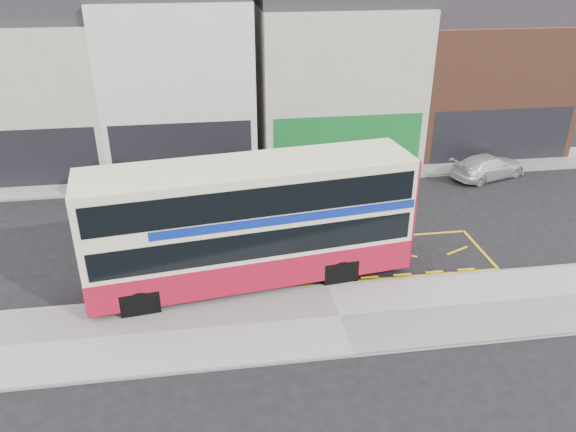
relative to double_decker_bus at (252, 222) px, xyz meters
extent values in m
plane|color=black|center=(2.71, -0.61, -2.50)|extent=(120.00, 120.00, 0.00)
cube|color=#A7A39E|center=(2.71, -2.91, -2.43)|extent=(40.00, 4.00, 0.15)
cube|color=gray|center=(2.71, -0.98, -2.43)|extent=(40.00, 0.15, 0.15)
cube|color=#A7A39E|center=(2.71, 10.39, -2.43)|extent=(50.00, 3.00, 0.15)
cube|color=beige|center=(-10.79, 14.39, 1.50)|extent=(8.00, 8.00, 8.00)
cube|color=#28262B|center=(-10.79, 14.39, 6.40)|extent=(8.00, 7.20, 1.80)
cube|color=black|center=(-10.79, 10.41, -0.90)|extent=(7.36, 0.06, 3.20)
cube|color=black|center=(-10.79, 10.43, -1.10)|extent=(5.60, 0.04, 2.00)
cube|color=silver|center=(-2.79, 14.39, 2.00)|extent=(8.00, 8.00, 9.00)
cube|color=black|center=(-2.79, 10.41, -0.90)|extent=(7.36, 0.06, 3.20)
cube|color=black|center=(-2.79, 10.43, -1.10)|extent=(5.60, 0.04, 2.00)
cube|color=beige|center=(6.21, 14.39, 1.75)|extent=(9.00, 8.00, 8.50)
cube|color=#137029|center=(6.21, 10.41, -0.90)|extent=(8.28, 0.06, 3.20)
cube|color=black|center=(6.21, 10.43, -1.10)|extent=(6.30, 0.04, 2.00)
cube|color=brown|center=(15.21, 14.39, 1.25)|extent=(9.00, 8.00, 7.50)
cube|color=#28262B|center=(15.21, 14.39, 5.90)|extent=(9.00, 7.20, 1.80)
cube|color=black|center=(15.21, 10.41, -0.90)|extent=(8.28, 0.06, 3.20)
cube|color=black|center=(15.21, 10.43, -1.10)|extent=(6.30, 0.04, 2.00)
cube|color=beige|center=(-0.04, -0.01, 0.06)|extent=(12.12, 4.23, 4.37)
cube|color=maroon|center=(-0.04, -0.01, -1.53)|extent=(12.16, 4.28, 1.19)
cube|color=maroon|center=(5.82, 0.77, 0.06)|extent=(0.42, 2.72, 4.37)
cube|color=black|center=(-0.04, -0.01, -0.24)|extent=(11.65, 4.23, 1.02)
cube|color=black|center=(-0.04, -0.01, 1.38)|extent=(11.65, 4.23, 1.08)
cube|color=navy|center=(1.03, 0.14, 0.63)|extent=(9.77, 3.97, 0.32)
cube|color=black|center=(-5.90, -0.78, -0.51)|extent=(0.39, 2.47, 1.73)
cube|color=black|center=(-5.90, -0.78, 1.38)|extent=(0.39, 2.47, 1.08)
cube|color=black|center=(-5.89, -0.78, 0.52)|extent=(0.30, 1.88, 0.38)
cube|color=beige|center=(-0.04, -0.01, 2.19)|extent=(12.10, 4.13, 0.13)
cylinder|color=black|center=(-4.05, -1.78, -1.96)|extent=(1.11, 0.44, 1.08)
cylinder|color=black|center=(-4.37, 0.66, -1.96)|extent=(1.11, 0.44, 1.08)
cylinder|color=black|center=(3.22, -0.81, -1.96)|extent=(1.11, 0.44, 1.08)
cylinder|color=black|center=(2.90, 1.62, -1.96)|extent=(1.11, 0.44, 1.08)
cube|color=black|center=(-0.61, -1.01, -0.82)|extent=(0.10, 0.10, 3.06)
cube|color=white|center=(-0.31, -1.00, 0.40)|extent=(0.55, 0.04, 0.45)
cube|color=white|center=(-0.61, -0.94, -0.41)|extent=(0.36, 0.03, 0.51)
imported|color=#B4B4B9|center=(-6.24, 8.99, -1.76)|extent=(4.59, 2.51, 1.48)
imported|color=#404448|center=(0.53, 8.39, -1.82)|extent=(4.24, 1.71, 1.37)
imported|color=silver|center=(13.60, 8.39, -1.86)|extent=(4.73, 3.10, 1.27)
cylinder|color=black|center=(11.32, 11.68, -1.50)|extent=(0.24, 0.24, 2.01)
camera|label=1|loc=(-1.33, -18.23, 9.33)|focal=35.00mm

